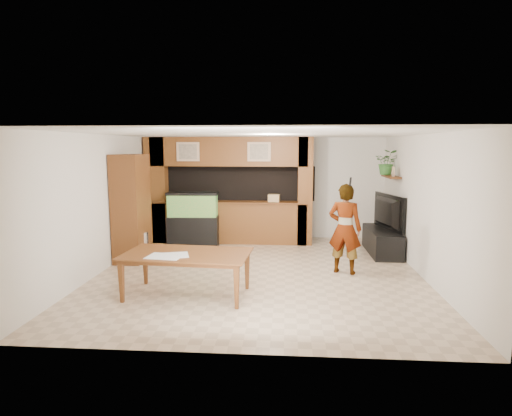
# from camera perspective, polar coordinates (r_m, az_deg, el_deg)

# --- Properties ---
(floor) EXTENTS (6.50, 6.50, 0.00)m
(floor) POSITION_cam_1_polar(r_m,az_deg,el_deg) (8.23, 0.41, -8.55)
(floor) COLOR tan
(floor) RESTS_ON ground
(ceiling) EXTENTS (6.50, 6.50, 0.00)m
(ceiling) POSITION_cam_1_polar(r_m,az_deg,el_deg) (7.89, 0.43, 9.85)
(ceiling) COLOR white
(ceiling) RESTS_ON wall_back
(wall_back) EXTENTS (6.00, 0.00, 6.00)m
(wall_back) POSITION_cam_1_polar(r_m,az_deg,el_deg) (11.18, 1.52, 2.70)
(wall_back) COLOR silver
(wall_back) RESTS_ON floor
(wall_left) EXTENTS (0.00, 6.50, 6.50)m
(wall_left) POSITION_cam_1_polar(r_m,az_deg,el_deg) (8.68, -19.75, 0.62)
(wall_left) COLOR silver
(wall_left) RESTS_ON floor
(wall_right) EXTENTS (0.00, 6.50, 6.50)m
(wall_right) POSITION_cam_1_polar(r_m,az_deg,el_deg) (8.32, 21.51, 0.21)
(wall_right) COLOR silver
(wall_right) RESTS_ON floor
(partition) EXTENTS (4.20, 0.99, 2.60)m
(partition) POSITION_cam_1_polar(r_m,az_deg,el_deg) (10.66, -3.75, 2.48)
(partition) COLOR brown
(partition) RESTS_ON floor
(wall_clock) EXTENTS (0.05, 0.25, 0.25)m
(wall_clock) POSITION_cam_1_polar(r_m,az_deg,el_deg) (9.54, -17.31, 4.99)
(wall_clock) COLOR black
(wall_clock) RESTS_ON wall_left
(wall_shelf) EXTENTS (0.25, 0.90, 0.04)m
(wall_shelf) POSITION_cam_1_polar(r_m,az_deg,el_deg) (10.11, 17.56, 4.01)
(wall_shelf) COLOR brown
(wall_shelf) RESTS_ON wall_right
(pantry_cabinet) EXTENTS (0.55, 0.91, 2.22)m
(pantry_cabinet) POSITION_cam_1_polar(r_m,az_deg,el_deg) (9.23, -16.27, -0.01)
(pantry_cabinet) COLOR brown
(pantry_cabinet) RESTS_ON floor
(trash_can) EXTENTS (0.33, 0.33, 0.60)m
(trash_can) POSITION_cam_1_polar(r_m,az_deg,el_deg) (9.33, -15.14, -4.92)
(trash_can) COLOR #B2B2B7
(trash_can) RESTS_ON floor
(aquarium) EXTENTS (1.18, 0.44, 1.31)m
(aquarium) POSITION_cam_1_polar(r_m,az_deg,el_deg) (10.21, -8.40, -1.65)
(aquarium) COLOR black
(aquarium) RESTS_ON floor
(tv_stand) EXTENTS (0.60, 1.62, 0.54)m
(tv_stand) POSITION_cam_1_polar(r_m,az_deg,el_deg) (10.00, 16.45, -4.27)
(tv_stand) COLOR black
(tv_stand) RESTS_ON floor
(television) EXTENTS (0.48, 1.37, 0.78)m
(television) POSITION_cam_1_polar(r_m,az_deg,el_deg) (9.88, 16.60, -0.52)
(television) COLOR black
(television) RESTS_ON tv_stand
(photo_frame) EXTENTS (0.03, 0.16, 0.21)m
(photo_frame) POSITION_cam_1_polar(r_m,az_deg,el_deg) (9.92, 17.84, 4.66)
(photo_frame) COLOR tan
(photo_frame) RESTS_ON wall_shelf
(potted_plant) EXTENTS (0.63, 0.59, 0.58)m
(potted_plant) POSITION_cam_1_polar(r_m,az_deg,el_deg) (10.40, 17.07, 5.84)
(potted_plant) COLOR #326D2B
(potted_plant) RESTS_ON wall_shelf
(person) EXTENTS (0.72, 0.59, 1.70)m
(person) POSITION_cam_1_polar(r_m,az_deg,el_deg) (8.16, 11.77, -2.74)
(person) COLOR #9B7855
(person) RESTS_ON floor
(microphone) EXTENTS (0.04, 0.10, 0.16)m
(microphone) POSITION_cam_1_polar(r_m,az_deg,el_deg) (7.89, 12.47, 3.45)
(microphone) COLOR black
(microphone) RESTS_ON person
(dining_table) EXTENTS (2.07, 1.25, 0.70)m
(dining_table) POSITION_cam_1_polar(r_m,az_deg,el_deg) (6.96, -9.26, -8.81)
(dining_table) COLOR brown
(dining_table) RESTS_ON floor
(newspaper_a) EXTENTS (0.58, 0.45, 0.01)m
(newspaper_a) POSITION_cam_1_polar(r_m,az_deg,el_deg) (6.74, -12.06, -6.33)
(newspaper_a) COLOR silver
(newspaper_a) RESTS_ON dining_table
(newspaper_b) EXTENTS (0.60, 0.51, 0.01)m
(newspaper_b) POSITION_cam_1_polar(r_m,az_deg,el_deg) (6.79, -11.21, -6.21)
(newspaper_b) COLOR silver
(newspaper_b) RESTS_ON dining_table
(counter_box) EXTENTS (0.29, 0.21, 0.18)m
(counter_box) POSITION_cam_1_polar(r_m,az_deg,el_deg) (10.39, 2.41, 1.33)
(counter_box) COLOR tan
(counter_box) RESTS_ON partition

